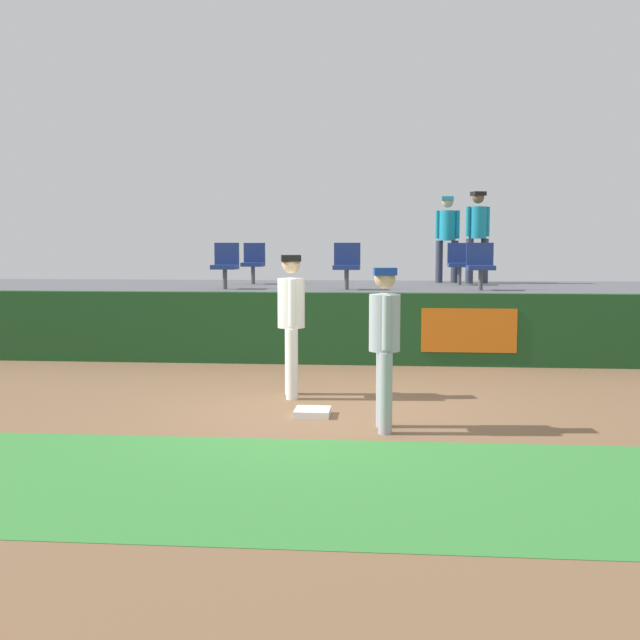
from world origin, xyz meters
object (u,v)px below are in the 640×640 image
object	(u,v)px
seat_front_left	(226,263)
seat_front_center	(347,263)
player_fielder_home	(292,315)
spectator_capped	(447,233)
seat_back_left	(254,261)
seat_back_right	(459,261)
first_base	(312,412)
spectator_hooded	(478,230)
player_runner_visitor	(384,337)
seat_front_right	(480,263)

from	to	relation	value
seat_front_left	seat_front_center	distance (m)	2.21
player_fielder_home	spectator_capped	size ratio (longest dim) A/B	1.00
player_fielder_home	seat_back_left	distance (m)	6.21
seat_back_right	seat_front_left	bearing A→B (deg)	-157.65
seat_back_right	first_base	bearing A→B (deg)	-107.83
seat_front_center	spectator_hooded	size ratio (longest dim) A/B	0.44
player_fielder_home	seat_back_right	bearing A→B (deg)	146.36
player_runner_visitor	seat_front_left	distance (m)	6.60
first_base	seat_front_center	xyz separation A→B (m)	(0.11, 5.28, 1.57)
seat_back_left	first_base	bearing A→B (deg)	-75.00
seat_back_left	seat_front_left	world-z (taller)	same
seat_back_left	spectator_hooded	distance (m)	4.67
first_base	player_runner_visitor	distance (m)	1.39
player_runner_visitor	spectator_capped	distance (m)	8.69
player_runner_visitor	spectator_hooded	bearing A→B (deg)	161.76
spectator_capped	spectator_hooded	bearing A→B (deg)	164.18
player_runner_visitor	seat_back_right	bearing A→B (deg)	163.76
seat_back_left	spectator_capped	xyz separation A→B (m)	(3.99, 0.82, 0.58)
seat_front_center	spectator_capped	size ratio (longest dim) A/B	0.46
player_fielder_home	seat_back_left	xyz separation A→B (m)	(-1.53, 5.99, 0.56)
player_fielder_home	seat_back_left	bearing A→B (deg)	-175.48
seat_back_right	spectator_hooded	size ratio (longest dim) A/B	0.44
seat_back_right	seat_front_right	size ratio (longest dim) A/B	1.00
first_base	seat_front_center	world-z (taller)	seat_front_center
seat_front_right	seat_front_left	bearing A→B (deg)	-180.00
seat_front_center	seat_front_right	world-z (taller)	same
first_base	player_fielder_home	xyz separation A→B (m)	(-0.37, 1.09, 1.01)
seat_front_center	spectator_capped	distance (m)	3.33
first_base	spectator_capped	distance (m)	8.45
seat_back_left	player_runner_visitor	bearing A→B (deg)	-70.59
first_base	spectator_hooded	size ratio (longest dim) A/B	0.21
seat_front_right	spectator_capped	distance (m)	2.71
seat_back_left	spectator_capped	bearing A→B (deg)	11.62
spectator_hooded	spectator_capped	distance (m)	0.65
player_fielder_home	seat_front_right	size ratio (longest dim) A/B	2.16
player_runner_visitor	seat_back_right	distance (m)	7.86
first_base	seat_back_right	distance (m)	7.60
spectator_capped	player_runner_visitor	bearing A→B (deg)	86.59
seat_front_left	seat_front_center	bearing A→B (deg)	0.01
first_base	spectator_capped	world-z (taller)	spectator_capped
first_base	seat_front_left	distance (m)	5.90
spectator_capped	seat_front_center	bearing A→B (deg)	58.06
player_fielder_home	seat_front_left	world-z (taller)	seat_front_left
seat_back_left	seat_front_center	distance (m)	2.70
seat_back_left	seat_front_right	size ratio (longest dim) A/B	1.00
seat_back_right	seat_front_right	distance (m)	1.81
seat_back_right	seat_front_center	bearing A→B (deg)	-140.28
seat_back_right	seat_front_center	size ratio (longest dim) A/B	1.00
first_base	seat_front_center	size ratio (longest dim) A/B	0.48
player_fielder_home	seat_back_right	size ratio (longest dim) A/B	2.16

